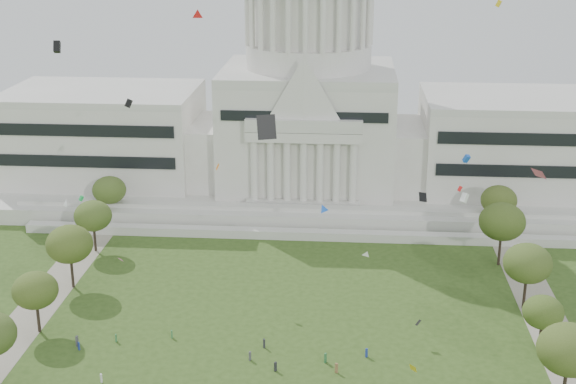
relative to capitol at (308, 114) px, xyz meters
name	(u,v)px	position (x,y,z in m)	size (l,w,h in m)	color
capitol	(308,114)	(0.00, 0.00, 0.00)	(160.00, 64.50, 91.30)	beige
path_left	(10,341)	(-48.00, -83.59, -22.28)	(8.00, 160.00, 0.04)	gray
path_right	(567,363)	(48.00, -83.59, -22.28)	(8.00, 160.00, 0.04)	gray
row_tree_r_2	(569,350)	(44.17, -96.15, -12.64)	(9.55, 9.55, 13.58)	black
row_tree_l_3	(35,290)	(-44.09, -79.67, -14.09)	(8.12, 8.12, 11.55)	black
row_tree_r_3	(543,312)	(44.40, -79.10, -15.21)	(7.01, 7.01, 9.98)	black
row_tree_l_4	(69,244)	(-44.08, -61.17, -12.90)	(9.29, 9.29, 13.21)	black
row_tree_r_4	(528,263)	(44.76, -63.55, -13.01)	(9.19, 9.19, 13.06)	black
row_tree_l_5	(93,216)	(-45.22, -42.58, -13.88)	(8.33, 8.33, 11.85)	black
row_tree_r_5	(502,222)	(43.49, -43.40, -12.37)	(9.82, 9.82, 13.96)	black
row_tree_l_6	(109,190)	(-46.87, -24.45, -14.02)	(8.19, 8.19, 11.64)	black
row_tree_r_6	(499,200)	(45.96, -25.46, -13.79)	(8.42, 8.42, 11.97)	black
kite_swarm	(290,247)	(3.24, -108.36, 7.71)	(72.47, 108.44, 65.80)	red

